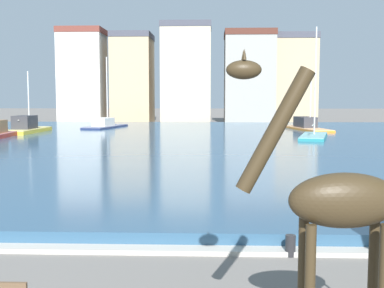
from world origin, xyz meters
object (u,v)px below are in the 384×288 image
Objects in this scene: sailboat_teal at (314,138)px; sailboat_orange at (309,129)px; giraffe_statue at (335,206)px; mooring_bollard at (290,246)px; sailboat_yellow at (29,130)px; sailboat_navy at (107,127)px.

sailboat_orange is (1.26, 8.46, 0.15)m from sailboat_teal.
giraffe_statue is at bearing -100.61° from sailboat_orange.
giraffe_statue is at bearing -101.14° from sailboat_teal.
sailboat_orange is at bearing 81.55° from sailboat_teal.
sailboat_teal is 30.00m from mooring_bollard.
sailboat_teal reaches higher than sailboat_yellow.
sailboat_teal is 1.18× the size of sailboat_yellow.
giraffe_statue is 34.63m from sailboat_teal.
sailboat_navy is at bearing 105.49° from giraffe_statue.
giraffe_statue is 0.44× the size of sailboat_orange.
sailboat_teal is at bearing -98.45° from sailboat_orange.
sailboat_orange reaches higher than giraffe_statue.
sailboat_orange is (7.94, 42.38, -1.69)m from giraffe_statue.
giraffe_statue is 0.55× the size of sailboat_yellow.
sailboat_teal reaches higher than mooring_bollard.
sailboat_yellow is 38.90m from mooring_bollard.
sailboat_teal is 18.41× the size of mooring_bollard.
sailboat_orange is 1.26× the size of sailboat_yellow.
sailboat_navy is (-19.49, 12.29, 0.10)m from sailboat_teal.
sailboat_yellow is (-25.23, 4.82, 0.24)m from sailboat_teal.
mooring_bollard is (-7.78, -37.74, -0.28)m from sailboat_orange.
giraffe_statue is at bearing -64.42° from sailboat_yellow.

